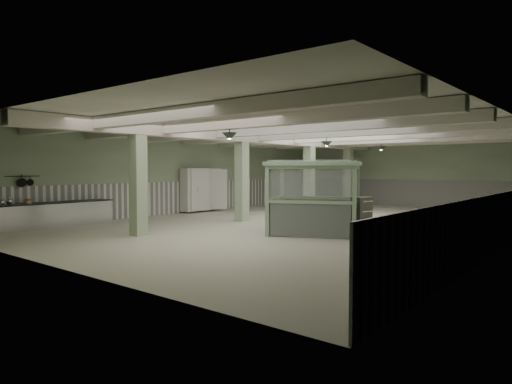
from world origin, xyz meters
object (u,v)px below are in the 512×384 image
Objects in this scene: walkin_cooler at (201,191)px; guard_booth at (315,184)px; filing_cabinet at (361,217)px; prep_counter at (46,215)px.

guard_booth is at bearing -18.82° from walkin_cooler.
walkin_cooler reaches higher than filing_cabinet.
walkin_cooler is 0.61× the size of guard_booth.
prep_counter is 1.34× the size of guard_booth.
prep_counter is 10.97m from filing_cabinet.
guard_booth reaches higher than filing_cabinet.
filing_cabinet is at bearing -13.19° from guard_booth.
walkin_cooler is 8.68m from guard_booth.
guard_booth is at bearing -153.84° from filing_cabinet.
guard_booth is (8.20, -2.79, 0.59)m from walkin_cooler.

